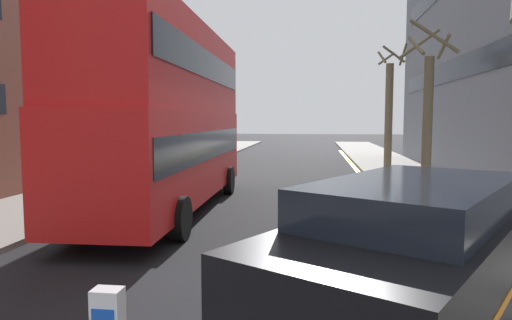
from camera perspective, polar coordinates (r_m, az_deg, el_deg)
sidewalk_right at (r=17.01m, az=22.84°, el=-4.56°), size 4.00×80.00×0.14m
sidewalk_left at (r=18.41m, az=-20.11°, el=-3.76°), size 4.00×80.00×0.14m
kerb_line_outer at (r=14.64m, az=16.96°, el=-6.16°), size 0.10×56.00×0.01m
kerb_line_inner at (r=14.61m, az=16.34°, el=-6.16°), size 0.10×56.00×0.01m
double_decker_bus_away at (r=14.05m, az=-10.82°, el=5.93°), size 2.95×10.85×5.64m
taxi_minivan at (r=5.44m, az=18.41°, el=-13.70°), size 4.04×5.09×2.12m
street_tree_near at (r=24.77m, az=16.31°, el=5.70°), size 1.37×1.43×6.50m
street_tree_mid at (r=16.62m, az=20.65°, el=5.23°), size 1.70×1.86×5.89m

